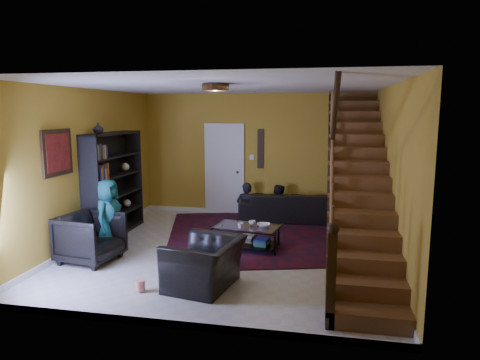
# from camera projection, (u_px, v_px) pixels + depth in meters

# --- Properties ---
(floor) EXTENTS (5.50, 5.50, 0.00)m
(floor) POSITION_uv_depth(u_px,v_px,m) (228.00, 251.00, 7.42)
(floor) COLOR beige
(floor) RESTS_ON ground
(room) EXTENTS (5.50, 5.50, 5.50)m
(room) POSITION_uv_depth(u_px,v_px,m) (180.00, 225.00, 8.96)
(room) COLOR #B68F28
(room) RESTS_ON ground
(staircase) EXTENTS (0.95, 5.02, 3.18)m
(staircase) POSITION_uv_depth(u_px,v_px,m) (358.00, 175.00, 6.80)
(staircase) COLOR brown
(staircase) RESTS_ON floor
(bookshelf) EXTENTS (0.35, 1.80, 2.00)m
(bookshelf) POSITION_uv_depth(u_px,v_px,m) (114.00, 186.00, 8.31)
(bookshelf) COLOR black
(bookshelf) RESTS_ON floor
(door) EXTENTS (0.82, 0.05, 2.05)m
(door) POSITION_uv_depth(u_px,v_px,m) (225.00, 170.00, 10.04)
(door) COLOR silver
(door) RESTS_ON floor
(framed_picture) EXTENTS (0.04, 0.74, 0.74)m
(framed_picture) POSITION_uv_depth(u_px,v_px,m) (57.00, 153.00, 6.77)
(framed_picture) COLOR maroon
(framed_picture) RESTS_ON room
(wall_hanging) EXTENTS (0.14, 0.03, 0.90)m
(wall_hanging) POSITION_uv_depth(u_px,v_px,m) (260.00, 149.00, 9.80)
(wall_hanging) COLOR black
(wall_hanging) RESTS_ON room
(ceiling_fixture) EXTENTS (0.40, 0.40, 0.10)m
(ceiling_fixture) POSITION_uv_depth(u_px,v_px,m) (215.00, 87.00, 6.22)
(ceiling_fixture) COLOR #3F2814
(ceiling_fixture) RESTS_ON room
(rug) EXTENTS (4.12, 4.45, 0.02)m
(rug) POSITION_uv_depth(u_px,v_px,m) (254.00, 235.00, 8.35)
(rug) COLOR #4B0D1A
(rug) RESTS_ON floor
(sofa) EXTENTS (2.25, 1.00, 0.64)m
(sofa) POSITION_uv_depth(u_px,v_px,m) (290.00, 206.00, 9.43)
(sofa) COLOR black
(sofa) RESTS_ON floor
(armchair_left) EXTENTS (0.98, 0.96, 0.79)m
(armchair_left) POSITION_uv_depth(u_px,v_px,m) (91.00, 238.00, 6.84)
(armchair_left) COLOR black
(armchair_left) RESTS_ON floor
(armchair_right) EXTENTS (1.06, 1.17, 0.66)m
(armchair_right) POSITION_uv_depth(u_px,v_px,m) (205.00, 264.00, 5.85)
(armchair_right) COLOR black
(armchair_right) RESTS_ON floor
(person_adult_a) EXTENTS (0.47, 0.32, 1.27)m
(person_adult_a) POSITION_uv_depth(u_px,v_px,m) (247.00, 210.00, 9.69)
(person_adult_a) COLOR black
(person_adult_a) RESTS_ON sofa
(person_adult_b) EXTENTS (0.62, 0.49, 1.24)m
(person_adult_b) POSITION_uv_depth(u_px,v_px,m) (278.00, 212.00, 9.56)
(person_adult_b) COLOR black
(person_adult_b) RESTS_ON sofa
(person_child) EXTENTS (0.42, 0.64, 1.28)m
(person_child) POSITION_uv_depth(u_px,v_px,m) (109.00, 217.00, 7.19)
(person_child) COLOR #18555D
(person_child) RESTS_ON armchair_left
(coffee_table) EXTENTS (1.20, 0.83, 0.42)m
(coffee_table) POSITION_uv_depth(u_px,v_px,m) (247.00, 236.00, 7.47)
(coffee_table) COLOR black
(coffee_table) RESTS_ON floor
(cup_a) EXTENTS (0.12, 0.12, 0.09)m
(cup_a) POSITION_uv_depth(u_px,v_px,m) (252.00, 223.00, 7.46)
(cup_a) COLOR #999999
(cup_a) RESTS_ON coffee_table
(cup_b) EXTENTS (0.12, 0.12, 0.09)m
(cup_b) POSITION_uv_depth(u_px,v_px,m) (240.00, 226.00, 7.30)
(cup_b) COLOR #999999
(cup_b) RESTS_ON coffee_table
(bowl) EXTENTS (0.24, 0.24, 0.05)m
(bowl) POSITION_uv_depth(u_px,v_px,m) (264.00, 225.00, 7.40)
(bowl) COLOR #999999
(bowl) RESTS_ON coffee_table
(vase) EXTENTS (0.18, 0.18, 0.19)m
(vase) POSITION_uv_depth(u_px,v_px,m) (98.00, 128.00, 7.65)
(vase) COLOR #999999
(vase) RESTS_ON bookshelf
(popcorn_bucket) EXTENTS (0.14, 0.14, 0.14)m
(popcorn_bucket) POSITION_uv_depth(u_px,v_px,m) (140.00, 285.00, 5.72)
(popcorn_bucket) COLOR red
(popcorn_bucket) RESTS_ON rug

